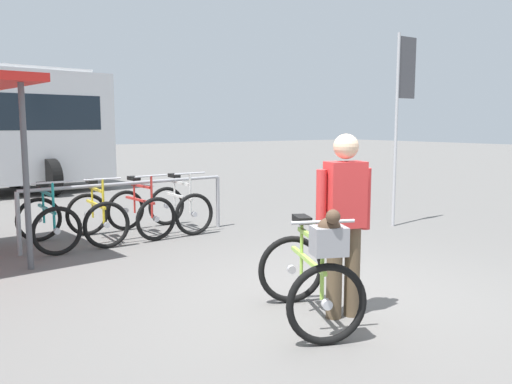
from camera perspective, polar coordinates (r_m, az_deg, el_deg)
ground_plane at (r=5.39m, az=8.11°, el=-11.38°), size 80.00×80.00×0.00m
bike_rack_rail at (r=8.09m, az=-13.45°, el=-0.39°), size 3.21×0.24×0.88m
racked_bike_teal at (r=7.90m, az=-21.57°, el=-3.06°), size 0.66×1.10×0.97m
racked_bike_yellow at (r=8.12m, az=-16.84°, el=-2.59°), size 0.71×1.12×0.97m
racked_bike_red at (r=8.39m, az=-12.38°, el=-2.13°), size 0.74×1.16×0.98m
racked_bike_white at (r=8.71m, az=-8.23°, el=-1.69°), size 0.67×1.09×0.97m
featured_bicycle at (r=4.54m, az=6.05°, el=-8.52°), size 1.03×1.26×1.09m
person_with_featured_bike at (r=4.72m, az=9.51°, el=-2.71°), size 0.51×0.28×1.64m
banner_flag at (r=9.27m, az=15.52°, el=10.21°), size 0.45×0.05×3.20m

